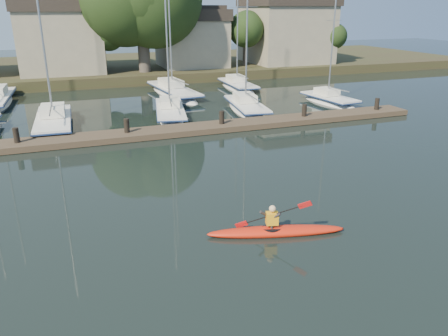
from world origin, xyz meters
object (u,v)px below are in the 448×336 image
object	(u,v)px
kayak	(275,229)
sailboat_7	(238,90)
sailboat_3	(246,113)
sailboat_4	(329,105)
sailboat_2	(170,118)
dock	(176,131)
sailboat_1	(55,130)
sailboat_6	(174,97)

from	to	relation	value
kayak	sailboat_7	xyz separation A→B (m)	(9.53, 27.32, -0.38)
sailboat_3	sailboat_4	world-z (taller)	sailboat_3
sailboat_2	sailboat_7	xyz separation A→B (m)	(8.77, 8.74, -0.01)
dock	sailboat_2	xyz separation A→B (m)	(0.80, 4.92, -0.38)
dock	sailboat_4	bearing A→B (deg)	18.63
kayak	sailboat_1	xyz separation A→B (m)	(-7.17, 18.08, -0.39)
sailboat_1	sailboat_4	distance (m)	21.21
sailboat_2	sailboat_6	distance (m)	8.01
kayak	sailboat_7	distance (m)	28.93
sailboat_3	sailboat_4	distance (m)	7.49
sailboat_7	kayak	bearing A→B (deg)	-107.31
sailboat_4	sailboat_7	size ratio (longest dim) A/B	0.88
dock	sailboat_4	distance (m)	14.87
kayak	sailboat_6	size ratio (longest dim) A/B	0.28
sailboat_3	sailboat_6	size ratio (longest dim) A/B	0.75
sailboat_3	sailboat_7	world-z (taller)	sailboat_3
sailboat_2	sailboat_4	world-z (taller)	sailboat_2
sailboat_2	sailboat_6	world-z (taller)	sailboat_6
kayak	sailboat_2	size ratio (longest dim) A/B	0.34
sailboat_2	sailboat_7	bearing A→B (deg)	55.76
dock	sailboat_6	size ratio (longest dim) A/B	1.98
sailboat_4	sailboat_6	distance (m)	13.64
dock	sailboat_4	xyz separation A→B (m)	(14.09, 4.75, -0.39)
sailboat_1	dock	bearing A→B (deg)	-30.22
sailboat_6	kayak	bearing A→B (deg)	-102.23
sailboat_3	sailboat_6	bearing A→B (deg)	121.72
dock	sailboat_3	distance (m)	7.99
dock	sailboat_1	size ratio (longest dim) A/B	2.28
sailboat_2	sailboat_7	distance (m)	12.38
sailboat_4	dock	bearing A→B (deg)	-167.58
sailboat_3	sailboat_4	xyz separation A→B (m)	(7.48, 0.26, 0.01)
sailboat_6	sailboat_2	bearing A→B (deg)	-111.55
kayak	sailboat_7	size ratio (longest dim) A/B	0.38
sailboat_3	kayak	bearing A→B (deg)	-102.28
sailboat_1	sailboat_2	bearing A→B (deg)	5.22
sailboat_2	sailboat_3	xyz separation A→B (m)	(5.80, -0.44, -0.01)
sailboat_2	sailboat_6	size ratio (longest dim) A/B	0.83
dock	sailboat_1	world-z (taller)	sailboat_1
sailboat_3	sailboat_4	bearing A→B (deg)	9.61
sailboat_2	sailboat_7	world-z (taller)	sailboat_2
sailboat_7	sailboat_4	bearing A→B (deg)	-61.22
sailboat_3	sailboat_6	distance (m)	8.92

